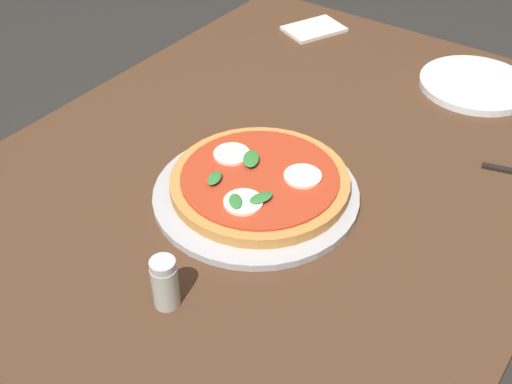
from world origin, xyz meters
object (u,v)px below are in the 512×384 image
pizza (260,181)px  pepper_shaker (165,283)px  napkin (314,29)px  plate_white (476,84)px  serving_tray (256,194)px  dining_table (277,219)px

pizza → pepper_shaker: (0.26, 0.03, 0.01)m
pizza → napkin: bearing=-156.8°
napkin → pepper_shaker: pepper_shaker is taller
napkin → plate_white: bearing=85.2°
serving_tray → plate_white: bearing=163.3°
pizza → plate_white: (-0.52, 0.16, -0.02)m
dining_table → serving_tray: bearing=9.5°
serving_tray → dining_table: bearing=-170.5°
pepper_shaker → plate_white: bearing=170.6°
serving_tray → napkin: size_ratio=2.51×
serving_tray → pizza: pizza is taller
serving_tray → pepper_shaker: size_ratio=4.23×
dining_table → pizza: bearing=9.7°
plate_white → dining_table: bearing=-21.2°
serving_tray → plate_white: size_ratio=1.47×
pepper_shaker → pizza: bearing=-172.8°
plate_white → pepper_shaker: 0.79m
dining_table → plate_white: (-0.45, 0.17, 0.12)m
pepper_shaker → dining_table: bearing=-172.3°
dining_table → serving_tray: serving_tray is taller
pizza → serving_tray: bearing=8.1°
pepper_shaker → napkin: bearing=-161.7°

